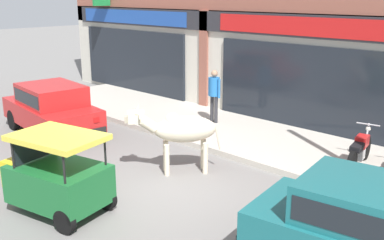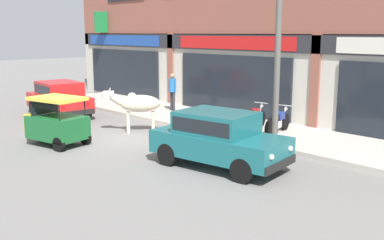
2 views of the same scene
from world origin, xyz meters
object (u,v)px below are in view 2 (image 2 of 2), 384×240
at_px(cow, 137,104).
at_px(car_1, 59,97).
at_px(utility_pole, 278,39).
at_px(car_0, 218,136).
at_px(motorcycle_1, 278,122).
at_px(motorcycle_0, 253,119).
at_px(pedestrian, 173,88).
at_px(auto_rickshaw, 56,124).

xyz_separation_m(cow, car_1, (-4.72, -0.52, -0.19)).
bearing_deg(cow, utility_pole, 20.09).
relative_size(cow, car_0, 0.48).
bearing_deg(motorcycle_1, motorcycle_0, -171.88).
xyz_separation_m(motorcycle_0, pedestrian, (-4.78, 0.52, 0.60)).
relative_size(car_1, pedestrian, 2.33).
height_order(cow, car_1, cow).
xyz_separation_m(cow, motorcycle_0, (2.93, 2.73, -0.47)).
relative_size(auto_rickshaw, utility_pole, 0.34).
xyz_separation_m(cow, car_0, (4.78, -0.99, -0.19)).
height_order(cow, utility_pole, utility_pole).
distance_m(car_0, motorcycle_1, 3.97).
distance_m(cow, motorcycle_0, 4.03).
distance_m(auto_rickshaw, motorcycle_0, 6.52).
height_order(cow, pedestrian, pedestrian).
height_order(car_1, auto_rickshaw, auto_rickshaw).
xyz_separation_m(car_1, auto_rickshaw, (4.40, -2.41, -0.15)).
relative_size(auto_rickshaw, motorcycle_0, 1.18).
relative_size(auto_rickshaw, motorcycle_1, 1.19).
bearing_deg(car_1, car_0, -2.83).
relative_size(motorcycle_0, pedestrian, 1.12).
bearing_deg(car_0, motorcycle_1, 103.06).
bearing_deg(car_0, motorcycle_0, 116.42).
bearing_deg(cow, motorcycle_0, 42.98).
distance_m(car_1, motorcycle_1, 9.25).
height_order(car_0, motorcycle_1, car_0).
bearing_deg(motorcycle_0, cow, -137.02).
relative_size(car_0, motorcycle_0, 2.09).
relative_size(cow, utility_pole, 0.29).
bearing_deg(cow, car_0, -11.68).
xyz_separation_m(car_0, motorcycle_1, (-0.89, 3.85, -0.28)).
distance_m(car_1, auto_rickshaw, 5.02).
distance_m(cow, auto_rickshaw, 2.96).
relative_size(pedestrian, utility_pole, 0.26).
relative_size(motorcycle_1, utility_pole, 0.29).
distance_m(auto_rickshaw, utility_pole, 7.25).
distance_m(motorcycle_0, utility_pole, 3.38).
xyz_separation_m(cow, pedestrian, (-1.85, 3.25, 0.13)).
bearing_deg(pedestrian, auto_rickshaw, -76.04).
distance_m(car_0, motorcycle_0, 4.16).
relative_size(car_1, auto_rickshaw, 1.76).
distance_m(cow, pedestrian, 3.74).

